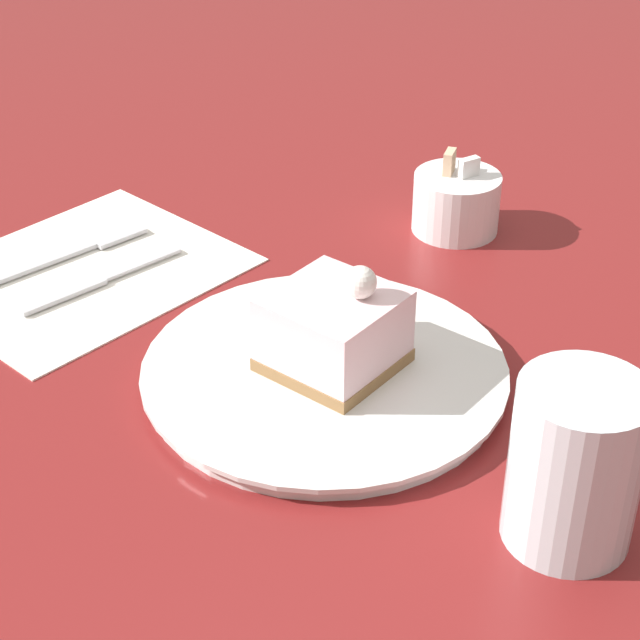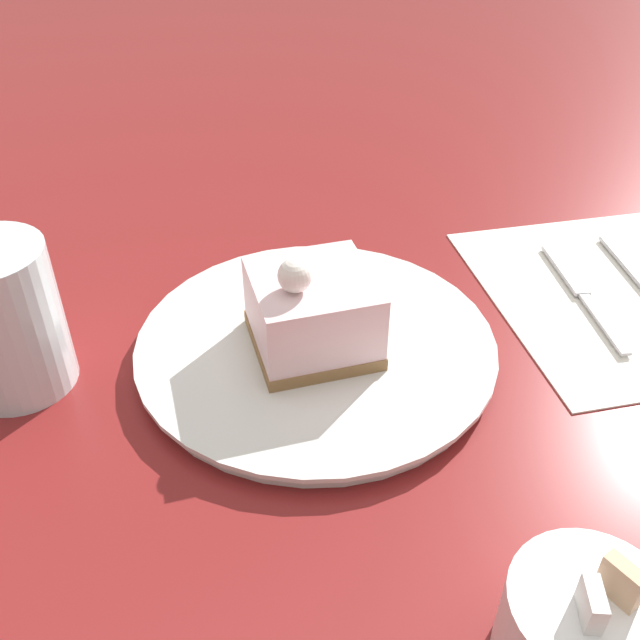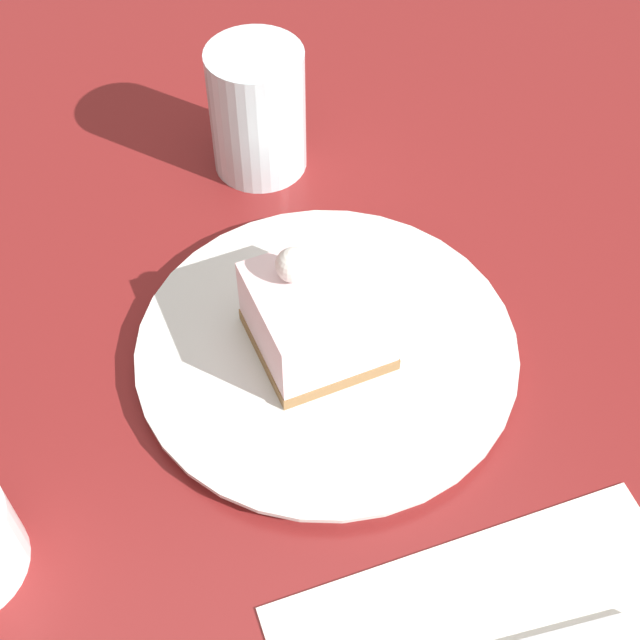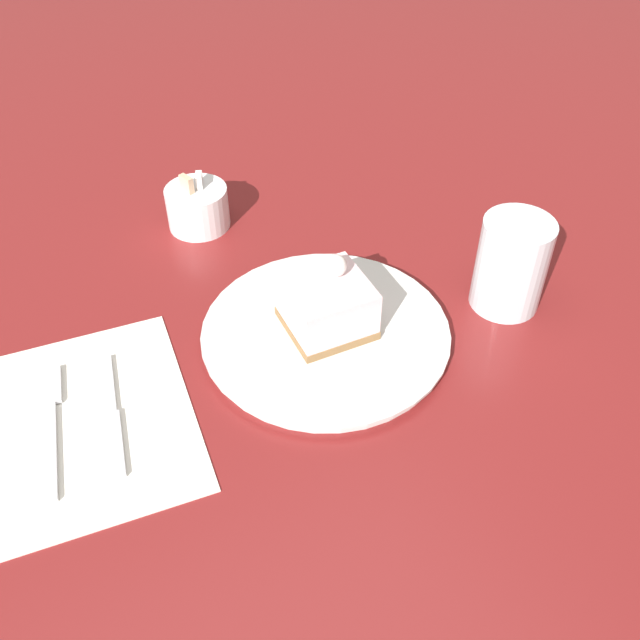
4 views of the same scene
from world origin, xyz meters
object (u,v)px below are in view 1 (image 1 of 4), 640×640
sugar_bowl (456,202)px  drinking_glass (575,464)px  cake_slice (334,330)px  knife (88,285)px  plate (325,373)px  fork (77,250)px

sugar_bowl → drinking_glass: bearing=-50.8°
cake_slice → knife: bearing=-173.7°
knife → drinking_glass: drinking_glass is taller
knife → drinking_glass: (0.46, -0.03, 0.05)m
sugar_bowl → drinking_glass: 0.41m
plate → fork: (-0.30, 0.03, -0.00)m
sugar_bowl → plate: bearing=-81.0°
plate → sugar_bowl: bearing=99.0°
cake_slice → knife: 0.25m
fork → drinking_glass: size_ratio=1.51×
fork → cake_slice: bearing=7.8°
plate → cake_slice: (0.00, 0.01, 0.04)m
cake_slice → sugar_bowl: size_ratio=1.14×
knife → sugar_bowl: sugar_bowl is taller
cake_slice → drinking_glass: size_ratio=0.83×
cake_slice → sugar_bowl: (-0.05, 0.27, -0.02)m
fork → drinking_glass: drinking_glass is taller
cake_slice → knife: cake_slice is taller
cake_slice → plate: bearing=-127.0°
knife → plate: bearing=14.3°
fork → sugar_bowl: sugar_bowl is taller
cake_slice → drinking_glass: (0.21, -0.05, 0.01)m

